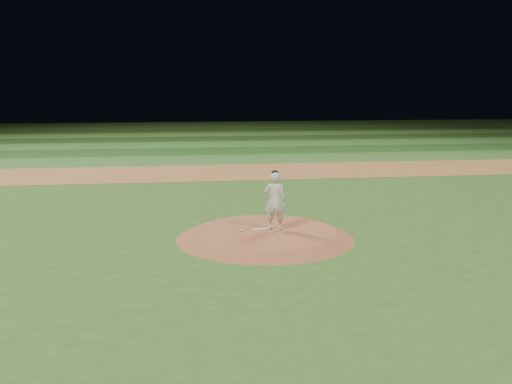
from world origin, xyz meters
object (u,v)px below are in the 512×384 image
at_px(pitchers_mound, 265,234).
at_px(rosin_bag, 241,231).
at_px(pitching_rubber, 262,229).
at_px(pitcher_on_mound, 275,201).

bearing_deg(pitchers_mound, rosin_bag, -178.79).
xyz_separation_m(pitching_rubber, pitcher_on_mound, (0.39, -0.09, 0.91)).
bearing_deg(pitchers_mound, pitching_rubber, 112.04).
relative_size(pitchers_mound, pitching_rubber, 8.74).
xyz_separation_m(pitchers_mound, pitcher_on_mound, (0.32, 0.09, 1.05)).
xyz_separation_m(rosin_bag, pitcher_on_mound, (1.06, 0.11, 0.89)).
xyz_separation_m(pitchers_mound, pitching_rubber, (-0.07, 0.18, 0.14)).
bearing_deg(rosin_bag, pitcher_on_mound, 5.66).
bearing_deg(pitcher_on_mound, rosin_bag, -174.34).
height_order(pitchers_mound, pitcher_on_mound, pitcher_on_mound).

